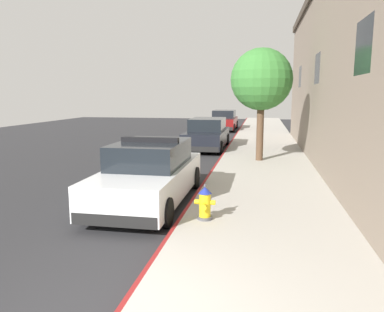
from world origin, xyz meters
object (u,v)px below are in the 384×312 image
object	(u,v)px
police_cruiser	(150,174)
parked_car_silver_ahead	(207,134)
parked_car_dark_far	(224,121)
street_tree	(261,80)
fire_hydrant	(205,203)

from	to	relation	value
police_cruiser	parked_car_silver_ahead	bearing A→B (deg)	89.72
parked_car_dark_far	street_tree	xyz separation A→B (m)	(2.86, -14.39, 2.58)
street_tree	parked_car_dark_far	bearing A→B (deg)	101.26
police_cruiser	street_tree	world-z (taller)	street_tree
police_cruiser	parked_car_silver_ahead	size ratio (longest dim) A/B	1.00
police_cruiser	parked_car_silver_ahead	xyz separation A→B (m)	(0.05, 9.91, -0.00)
parked_car_dark_far	fire_hydrant	bearing A→B (deg)	-85.33
police_cruiser	fire_hydrant	xyz separation A→B (m)	(1.65, -1.50, -0.25)
parked_car_silver_ahead	parked_car_dark_far	distance (m)	10.58
fire_hydrant	street_tree	size ratio (longest dim) A/B	0.17
fire_hydrant	street_tree	world-z (taller)	street_tree
parked_car_silver_ahead	parked_car_dark_far	bearing A→B (deg)	91.04
parked_car_silver_ahead	fire_hydrant	size ratio (longest dim) A/B	6.37
fire_hydrant	street_tree	bearing A→B (deg)	82.00
parked_car_dark_far	street_tree	distance (m)	14.90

